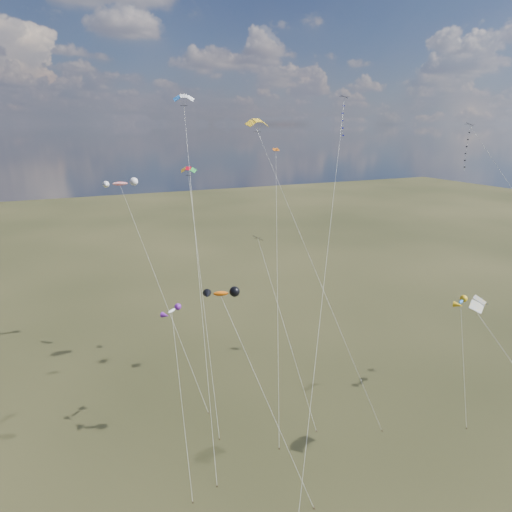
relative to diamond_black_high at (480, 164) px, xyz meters
name	(u,v)px	position (x,y,z in m)	size (l,w,h in m)	color
diamond_black_high	(480,164)	(0.00, 0.00, 0.00)	(14.17, 20.96, 32.25)	black
diamond_navy_tall	(340,144)	(-18.60, 2.19, 2.52)	(17.30, 21.07, 35.07)	navy
diamond_black_mid	(270,279)	(-24.76, 6.20, -12.94)	(1.73, 13.36, 19.11)	black
diamond_orange_center	(277,241)	(-23.93, 6.23, -8.48)	(7.93, 16.81, 29.24)	#BF530F
parafoil_yellow	(258,122)	(-24.47, 10.34, 4.83)	(8.72, 17.82, 33.14)	gold
parafoil_blue_white	(184,99)	(-32.19, 13.71, 7.33)	(5.47, 21.38, 35.71)	blue
parafoil_striped	(480,301)	(-13.74, -13.36, -10.42)	(9.09, 12.02, 17.84)	yellow
parafoil_tricolor	(189,171)	(-30.80, 17.86, -1.17)	(4.25, 19.61, 27.12)	gold
novelty_orange_black	(221,294)	(-33.62, -1.34, -10.86)	(5.74, 12.20, 17.30)	#E95F0C
novelty_white_purple	(172,312)	(-37.27, 3.53, -13.92)	(2.85, 12.19, 14.06)	silver
novelty_redwhite_stripe	(120,184)	(-38.37, 25.19, -3.31)	(7.07, 21.88, 24.94)	red
novelty_blue_yellow	(461,302)	(-4.57, -3.74, -15.61)	(5.32, 7.26, 12.45)	blue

